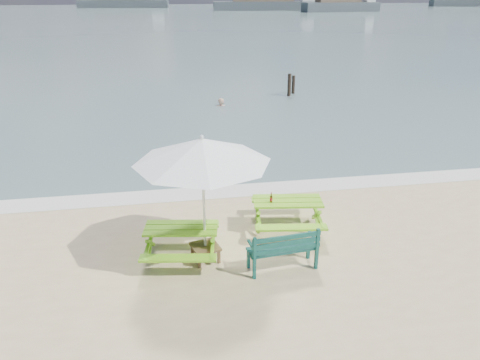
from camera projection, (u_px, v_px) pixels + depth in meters
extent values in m
plane|color=slate|center=(164.00, 19.00, 86.53)|extent=(300.00, 300.00, 0.00)
cube|color=silver|center=(223.00, 192.00, 13.30)|extent=(22.00, 0.90, 0.01)
cube|color=#6BB41B|center=(181.00, 228.00, 9.81)|extent=(1.62, 0.95, 0.05)
cube|color=#6BB41B|center=(185.00, 224.00, 10.59)|extent=(1.55, 0.51, 0.05)
cube|color=#6BB41B|center=(178.00, 258.00, 9.26)|extent=(1.55, 0.51, 0.05)
cube|color=#6BB41B|center=(182.00, 244.00, 9.96)|extent=(1.55, 1.08, 0.65)
cube|color=#74BC1C|center=(288.00, 201.00, 10.97)|extent=(1.69, 0.97, 0.05)
cube|color=#74BC1C|center=(283.00, 199.00, 11.78)|extent=(1.63, 0.50, 0.05)
cube|color=#74BC1C|center=(291.00, 228.00, 10.39)|extent=(1.63, 0.50, 0.05)
cube|color=#74BC1C|center=(287.00, 216.00, 11.12)|extent=(1.62, 1.10, 0.68)
cube|color=#0F413A|center=(282.00, 248.00, 9.54)|extent=(1.47, 0.57, 0.04)
cube|color=#0F413A|center=(287.00, 243.00, 9.25)|extent=(1.43, 0.19, 0.37)
cube|color=#0F413A|center=(282.00, 258.00, 9.63)|extent=(1.38, 0.63, 0.45)
cube|color=brown|center=(205.00, 247.00, 9.85)|extent=(0.67, 0.67, 0.05)
cube|color=brown|center=(205.00, 254.00, 9.92)|extent=(0.59, 0.59, 0.31)
cylinder|color=silver|center=(204.00, 204.00, 9.47)|extent=(0.05, 0.05, 2.63)
cone|color=white|center=(202.00, 151.00, 9.04)|extent=(3.34, 3.34, 0.49)
cylinder|color=brown|center=(271.00, 199.00, 10.84)|extent=(0.06, 0.06, 0.14)
cylinder|color=brown|center=(271.00, 194.00, 10.79)|extent=(0.02, 0.02, 0.07)
cylinder|color=#B21429|center=(271.00, 199.00, 10.84)|extent=(0.06, 0.06, 0.06)
imported|color=tan|center=(221.00, 115.00, 23.19)|extent=(0.67, 0.48, 1.70)
cylinder|color=black|center=(289.00, 87.00, 24.84)|extent=(0.19, 0.19, 1.39)
cylinder|color=black|center=(293.00, 86.00, 25.49)|extent=(0.17, 0.17, 1.17)
cube|color=#3D4448|center=(267.00, 6.00, 117.88)|extent=(27.41, 6.43, 2.20)
cube|color=#3D4448|center=(480.00, 3.00, 142.49)|extent=(30.42, 7.89, 2.20)
cube|color=#3D4448|center=(123.00, 4.00, 132.34)|extent=(25.58, 7.38, 2.20)
cube|color=#3D4448|center=(341.00, 7.00, 111.15)|extent=(19.29, 6.25, 2.20)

